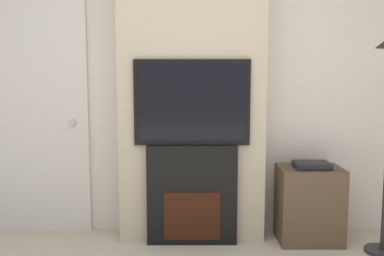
{
  "coord_description": "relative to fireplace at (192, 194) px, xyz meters",
  "views": [
    {
      "loc": [
        0.0,
        -1.65,
        1.34
      ],
      "look_at": [
        0.0,
        1.71,
        0.94
      ],
      "focal_mm": 40.0,
      "sensor_mm": 36.0,
      "label": 1
    }
  ],
  "objects": [
    {
      "name": "wall_back",
      "position": [
        0.0,
        0.32,
        0.95
      ],
      "size": [
        6.0,
        0.06,
        2.7
      ],
      "color": "silver",
      "rests_on": "ground_plane"
    },
    {
      "name": "chimney_breast",
      "position": [
        0.0,
        0.15,
        0.95
      ],
      "size": [
        1.18,
        0.29,
        2.7
      ],
      "color": "beige",
      "rests_on": "ground_plane"
    },
    {
      "name": "fireplace",
      "position": [
        0.0,
        0.0,
        0.0
      ],
      "size": [
        0.72,
        0.15,
        0.8
      ],
      "color": "black",
      "rests_on": "ground_plane"
    },
    {
      "name": "television",
      "position": [
        0.0,
        -0.0,
        0.74
      ],
      "size": [
        0.91,
        0.07,
        0.67
      ],
      "color": "black",
      "rests_on": "fireplace"
    },
    {
      "name": "media_stand",
      "position": [
        0.96,
        0.03,
        -0.08
      ],
      "size": [
        0.5,
        0.38,
        0.67
      ],
      "color": "brown",
      "rests_on": "ground_plane"
    },
    {
      "name": "entry_door",
      "position": [
        -1.31,
        0.27,
        0.59
      ],
      "size": [
        0.86,
        0.09,
        1.98
      ],
      "color": "silver",
      "rests_on": "ground_plane"
    }
  ]
}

